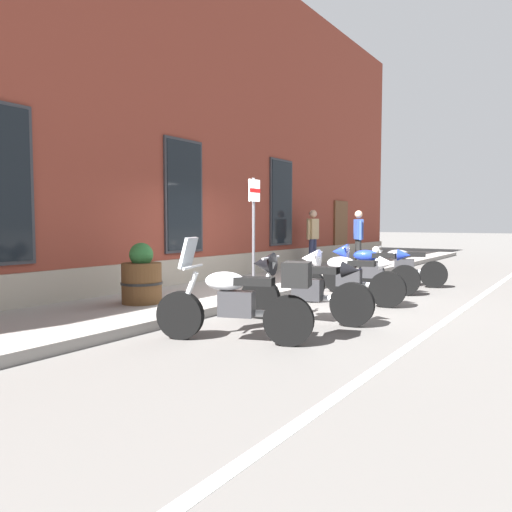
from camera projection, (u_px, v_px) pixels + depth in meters
name	position (u px, v px, depth m)	size (l,w,h in m)	color
ground_plane	(282.00, 299.00, 9.71)	(140.00, 140.00, 0.00)	#565451
sidewalk	(230.00, 290.00, 10.43)	(31.36, 2.58, 0.15)	gray
lane_stripe	(453.00, 316.00, 7.94)	(31.36, 0.12, 0.01)	silver
brick_pub_facade	(89.00, 120.00, 12.65)	(25.36, 6.53, 8.31)	brown
motorcycle_silver_touring	(242.00, 299.00, 6.14)	(0.97, 1.97, 1.32)	black
motorcycle_black_sport	(299.00, 285.00, 7.45)	(0.64, 2.10, 1.04)	black
motorcycle_white_sport	(342.00, 275.00, 9.06)	(0.65, 2.13, 1.01)	black
motorcycle_blue_sport	(367.00, 267.00, 10.45)	(0.68, 2.02, 1.06)	black
motorcycle_grey_naked	(401.00, 266.00, 11.64)	(0.73, 2.01, 0.94)	black
pedestrian_tan_coat	(313.00, 235.00, 14.94)	(0.59, 0.23, 1.75)	#2D3351
pedestrian_blue_top	(358.00, 235.00, 14.94)	(0.49, 0.40, 1.73)	black
parking_sign	(254.00, 217.00, 9.89)	(0.36, 0.07, 2.25)	#4C4C51
barrel_planter	(142.00, 278.00, 8.32)	(0.70, 0.70, 1.02)	brown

